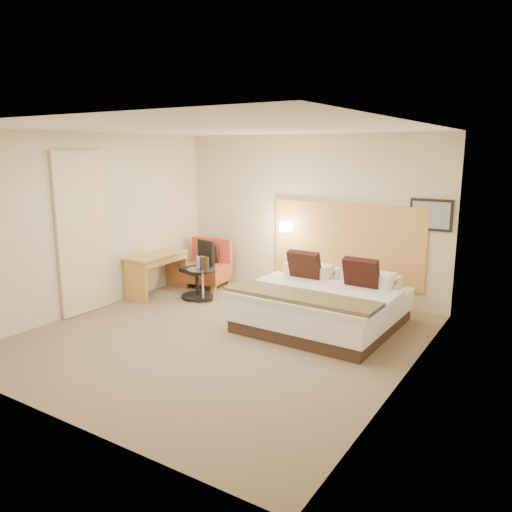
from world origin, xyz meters
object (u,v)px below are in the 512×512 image
Objects in this scene: desk at (158,263)px; side_table at (203,283)px; bed at (323,304)px; lounge_chair at (207,267)px; desk_chair at (199,275)px.

side_table is at bearing 4.19° from desk.
bed is at bearing -0.36° from side_table.
desk is (-0.32, -0.94, 0.22)m from lounge_chair.
bed is 1.81× the size of desk.
bed is 2.15m from side_table.
bed reaches higher than lounge_chair.
lounge_chair is 1.02m from desk.
bed is at bearing 1.00° from desk.
bed is 3.07m from desk.
bed is at bearing -4.20° from desk_chair.
side_table is at bearing -55.81° from lounge_chair.
bed reaches higher than desk.
lounge_chair reaches higher than side_table.
desk_chair is (-0.19, 0.16, 0.08)m from side_table.
lounge_chair is 1.62× the size of side_table.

